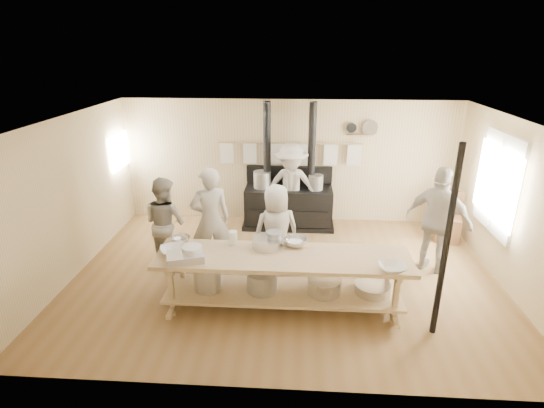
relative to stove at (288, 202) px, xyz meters
The scene contains 24 objects.
ground 2.18m from the stove, 89.82° to the right, with size 7.00×7.00×0.00m, color brown.
room_shell 2.39m from the stove, 89.82° to the right, with size 7.00×7.00×7.00m.
window_right 3.92m from the stove, 23.58° to the right, with size 0.09×1.50×1.65m.
left_opening 3.61m from the stove, behind, with size 0.00×0.90×0.90m.
stove is the anchor object (origin of this frame).
towel_rail 1.08m from the stove, 88.68° to the left, with size 3.00×0.04×0.47m.
back_wall_shelf 2.11m from the stove, 12.13° to the left, with size 0.63×0.14×0.32m.
prep_table 3.02m from the stove, 90.04° to the right, with size 3.60×0.90×0.85m.
support_post 4.11m from the stove, 59.33° to the right, with size 0.08×0.08×2.60m, color black.
cook_far_left 2.33m from the stove, 122.67° to the right, with size 0.66×0.43×1.81m, color #A0998E.
cook_left 2.77m from the stove, 138.02° to the right, with size 0.78×0.60×1.60m, color #A0998E.
cook_center 2.08m from the stove, 93.88° to the right, with size 0.77×0.50×1.57m, color #A0998E.
cook_right 3.09m from the stove, 34.83° to the right, with size 1.07×0.45×1.83m, color #A0998E.
cook_by_window 0.44m from the stove, 73.93° to the right, with size 1.18×0.68×1.82m, color #A0998E.
chair 3.21m from the stove, ahead, with size 0.56×0.56×0.97m.
bowl_white_a 3.44m from the stove, 116.85° to the right, with size 0.38×0.38×0.09m, color white.
bowl_steel_a 3.12m from the stove, 119.87° to the right, with size 0.28×0.28×0.09m, color silver.
bowl_white_b 3.67m from the stove, 66.50° to the right, with size 0.35×0.35×0.09m, color white.
bowl_steel_b 2.72m from the stove, 86.28° to the right, with size 0.34×0.34×0.11m, color silver.
roasting_pan 3.54m from the stove, 112.18° to the right, with size 0.49×0.33×0.11m, color #B2B2B7.
mixing_bowl_large 2.80m from the stove, 94.90° to the right, with size 0.44×0.44×0.14m, color silver.
bucket_galv 2.74m from the stove, 92.80° to the right, with size 0.24×0.24×0.22m, color gray.
deep_bowl_enamel 3.43m from the stove, 111.55° to the right, with size 0.28×0.28×0.17m, color white.
pitcher 2.82m from the stove, 105.60° to the right, with size 0.13×0.13×0.20m, color white.
Camera 1 is at (0.19, -6.23, 3.65)m, focal length 28.00 mm.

